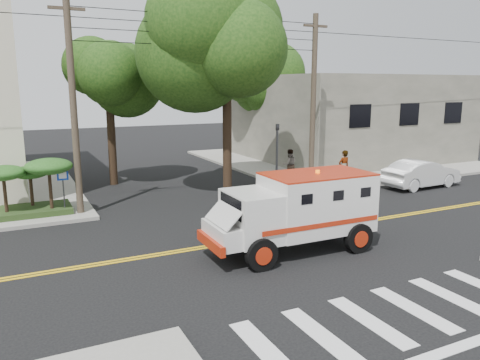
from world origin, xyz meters
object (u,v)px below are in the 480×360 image
pedestrian_b (289,165)px  pedestrian_a (344,168)px  parked_sedan (421,174)px  armored_truck (298,208)px

pedestrian_b → pedestrian_a: bearing=142.5°
parked_sedan → armored_truck: bearing=112.7°
pedestrian_b → parked_sedan: bearing=158.0°
armored_truck → pedestrian_b: (5.79, 9.74, -0.44)m
armored_truck → pedestrian_a: 10.61m
armored_truck → parked_sedan: armored_truck is taller
armored_truck → pedestrian_b: size_ratio=3.24×
armored_truck → pedestrian_b: armored_truck is taller
armored_truck → parked_sedan: bearing=26.1°
pedestrian_a → pedestrian_b: size_ratio=1.07×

